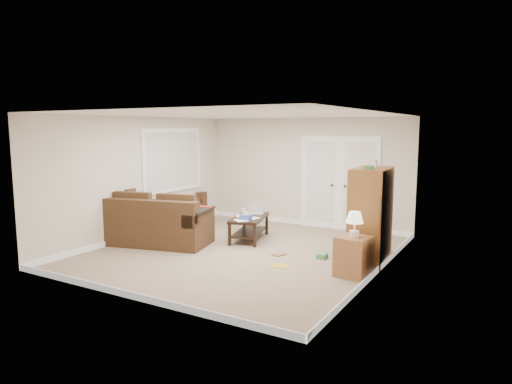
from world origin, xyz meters
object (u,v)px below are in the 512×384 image
Objects in this scene: sectional_sofa at (162,218)px; coffee_table at (249,227)px; side_cabinet at (354,253)px; tv_armoire at (370,215)px.

coffee_table is (1.81, 0.58, -0.10)m from sectional_sofa.
side_cabinet is (2.57, -1.18, 0.10)m from coffee_table.
coffee_table is 2.83m from side_cabinet.
sectional_sofa is 1.83× the size of tv_armoire.
coffee_table is at bearing 169.14° from tv_armoire.
tv_armoire is 1.72× the size of side_cabinet.
sectional_sofa is 1.91m from coffee_table.
coffee_table is at bearing 162.03° from side_cabinet.
tv_armoire is at bearing -23.90° from coffee_table.
sectional_sofa is 2.44× the size of coffee_table.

